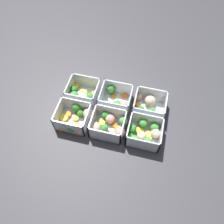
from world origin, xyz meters
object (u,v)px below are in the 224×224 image
object	(u,v)px
container_near_center	(117,100)
container_near_right	(83,94)
container_far_center	(109,125)
container_near_left	(148,105)
container_far_right	(77,117)
container_far_left	(143,133)

from	to	relation	value
container_near_center	container_near_right	bearing A→B (deg)	1.94
container_near_right	container_far_center	world-z (taller)	same
container_near_left	container_far_center	bearing A→B (deg)	43.95
container_far_right	container_far_center	bearing A→B (deg)	178.48
container_near_left	container_near_center	xyz separation A→B (m)	(0.13, 0.01, 0.00)
container_near_right	container_far_right	size ratio (longest dim) A/B	0.96
container_near_right	container_far_left	distance (m)	0.32
container_near_center	container_far_right	size ratio (longest dim) A/B	0.85
container_near_left	container_far_center	world-z (taller)	same
container_near_left	container_far_left	bearing A→B (deg)	91.48
container_far_left	container_far_center	bearing A→B (deg)	-2.14
container_near_center	container_far_left	distance (m)	0.19
container_near_left	container_near_center	bearing A→B (deg)	3.41
container_far_center	container_far_right	size ratio (longest dim) A/B	1.01
container_far_left	container_near_center	bearing A→B (deg)	-43.63
container_near_center	container_far_left	size ratio (longest dim) A/B	0.97
container_near_center	container_far_center	bearing A→B (deg)	87.81
container_near_center	container_near_left	bearing A→B (deg)	-176.59
container_far_left	container_far_right	xyz separation A→B (m)	(0.28, -0.01, -0.00)
container_near_left	container_far_left	world-z (taller)	same
container_near_left	container_far_left	size ratio (longest dim) A/B	1.04
container_near_left	container_far_right	size ratio (longest dim) A/B	0.92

